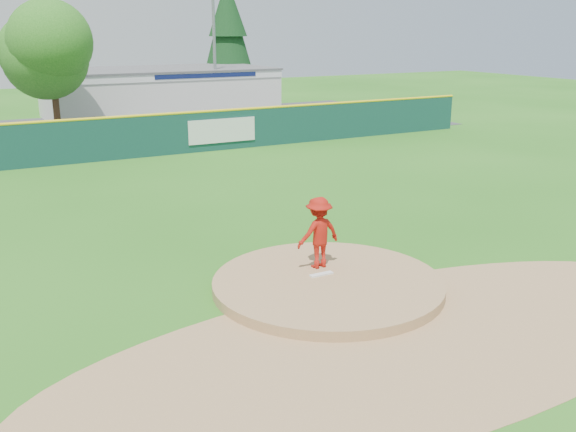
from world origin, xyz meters
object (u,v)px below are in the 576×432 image
van (156,133)px  pool_building_grp (159,92)px  conifer_tree (228,34)px  light_pole_right (214,35)px  deciduous_tree (51,56)px  pitcher (319,233)px

van → pool_building_grp: size_ratio=0.33×
conifer_tree → light_pole_right: (-4.00, -7.00, 0.00)m
light_pole_right → van: bearing=-129.1°
conifer_tree → light_pole_right: size_ratio=0.95×
deciduous_tree → light_pole_right: (11.00, 4.00, 0.99)m
van → conifer_tree: 19.45m
conifer_tree → light_pole_right: bearing=-119.7°
van → conifer_tree: conifer_tree is taller
van → pool_building_grp: bearing=-6.4°
pool_building_grp → deciduous_tree: bearing=-138.8°
van → deciduous_tree: 7.18m
pitcher → conifer_tree: bearing=-113.5°
conifer_tree → pool_building_grp: bearing=-150.2°
pitcher → deciduous_tree: deciduous_tree is taller
pitcher → deciduous_tree: bearing=-88.3°
pool_building_grp → conifer_tree: 8.95m
pool_building_grp → light_pole_right: (3.00, -2.99, 3.88)m
conifer_tree → van: bearing=-125.1°
pool_building_grp → light_pole_right: light_pole_right is taller
van → light_pole_right: light_pole_right is taller
light_pole_right → conifer_tree: bearing=60.3°
pitcher → pool_building_grp: 31.70m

